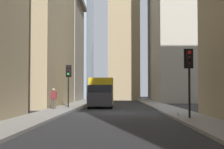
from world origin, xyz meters
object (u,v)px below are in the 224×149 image
object	(u,v)px
traffic_light_midblock	(68,76)
pedestrian	(54,98)
delivery_truck	(101,92)
sedan_red	(107,97)
traffic_light_foreground	(189,67)
discarded_bottle	(178,114)

from	to	relation	value
traffic_light_midblock	pedestrian	size ratio (longest dim) A/B	2.26
delivery_truck	traffic_light_midblock	size ratio (longest dim) A/B	1.69
sedan_red	traffic_light_foreground	bearing A→B (deg)	-169.99
traffic_light_foreground	pedestrian	bearing A→B (deg)	44.72
delivery_truck	discarded_bottle	bearing A→B (deg)	-159.33
pedestrian	discarded_bottle	world-z (taller)	pedestrian
delivery_truck	traffic_light_midblock	bearing A→B (deg)	128.76
delivery_truck	pedestrian	bearing A→B (deg)	147.82
sedan_red	traffic_light_foreground	world-z (taller)	traffic_light_foreground
sedan_red	traffic_light_midblock	size ratio (longest dim) A/B	1.13
traffic_light_midblock	discarded_bottle	bearing A→B (deg)	-144.71
pedestrian	traffic_light_foreground	bearing A→B (deg)	-135.28
delivery_truck	discarded_bottle	world-z (taller)	delivery_truck
sedan_red	discarded_bottle	distance (m)	30.51
delivery_truck	traffic_light_foreground	distance (m)	15.99
traffic_light_foreground	delivery_truck	bearing A→B (deg)	20.38
sedan_red	traffic_light_midblock	xyz separation A→B (m)	(-18.78, 2.86, 2.28)
traffic_light_foreground	traffic_light_midblock	world-z (taller)	traffic_light_foreground
traffic_light_midblock	pedestrian	bearing A→B (deg)	168.00
traffic_light_foreground	traffic_light_midblock	bearing A→B (deg)	33.67
pedestrian	delivery_truck	bearing A→B (deg)	-32.18
traffic_light_midblock	pedestrian	world-z (taller)	traffic_light_midblock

